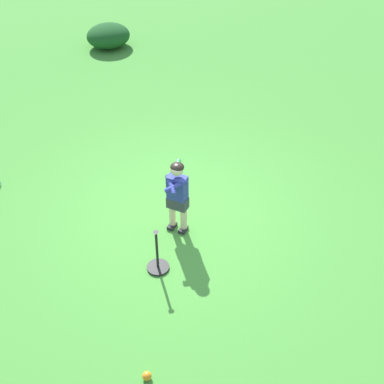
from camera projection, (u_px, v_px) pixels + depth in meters
name	position (u px, v px, depth m)	size (l,w,h in m)	color
ground_plane	(176.00, 212.00, 6.81)	(40.00, 40.00, 0.00)	#479338
child_batter	(177.00, 191.00, 6.14)	(0.42, 0.57, 1.08)	#232328
play_ball_near_batter	(147.00, 376.00, 4.77)	(0.10, 0.10, 0.10)	orange
batting_tee	(158.00, 262.00, 5.90)	(0.28, 0.28, 0.62)	black
shrub_left_background	(108.00, 36.00, 11.46)	(0.99, 1.06, 0.55)	#194C1E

